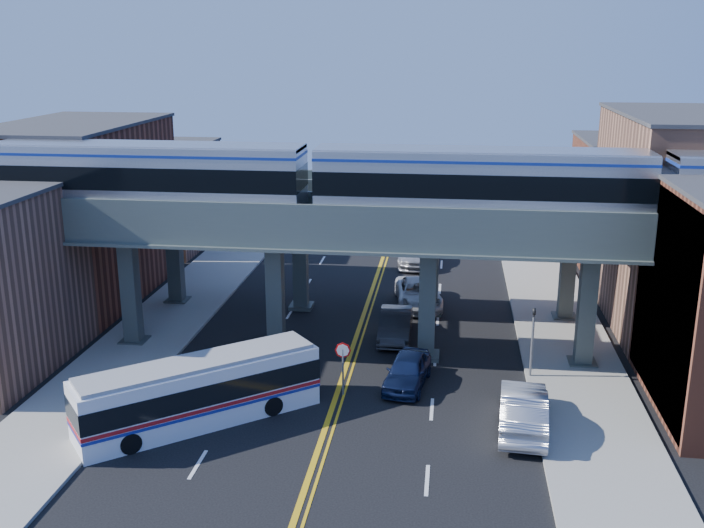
# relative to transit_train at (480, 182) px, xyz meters

# --- Properties ---
(ground) EXTENTS (120.00, 120.00, 0.00)m
(ground) POSITION_rel_transit_train_xyz_m (-6.42, -8.00, -9.38)
(ground) COLOR black
(ground) RESTS_ON ground
(sidewalk_west) EXTENTS (5.00, 70.00, 0.16)m
(sidewalk_west) POSITION_rel_transit_train_xyz_m (-17.92, 2.00, -9.30)
(sidewalk_west) COLOR gray
(sidewalk_west) RESTS_ON ground
(sidewalk_east) EXTENTS (5.00, 70.00, 0.16)m
(sidewalk_east) POSITION_rel_transit_train_xyz_m (5.08, 2.00, -9.30)
(sidewalk_east) COLOR gray
(sidewalk_east) RESTS_ON ground
(building_west_b) EXTENTS (8.00, 14.00, 11.00)m
(building_west_b) POSITION_rel_transit_train_xyz_m (-24.92, 8.00, -3.88)
(building_west_b) COLOR brown
(building_west_b) RESTS_ON ground
(building_west_c) EXTENTS (8.00, 10.00, 8.00)m
(building_west_c) POSITION_rel_transit_train_xyz_m (-24.92, 21.00, -5.38)
(building_west_c) COLOR #90614A
(building_west_c) RESTS_ON ground
(building_east_b) EXTENTS (8.00, 14.00, 12.00)m
(building_east_b) POSITION_rel_transit_train_xyz_m (12.08, 8.00, -3.38)
(building_east_b) COLOR #90614A
(building_east_b) RESTS_ON ground
(building_east_c) EXTENTS (8.00, 10.00, 9.00)m
(building_east_c) POSITION_rel_transit_train_xyz_m (12.08, 21.00, -4.88)
(building_east_c) COLOR brown
(building_east_c) RESTS_ON ground
(mural_panel) EXTENTS (0.10, 9.50, 9.50)m
(mural_panel) POSITION_rel_transit_train_xyz_m (8.13, -4.00, -4.63)
(mural_panel) COLOR teal
(mural_panel) RESTS_ON ground
(elevated_viaduct_near) EXTENTS (52.00, 3.60, 7.40)m
(elevated_viaduct_near) POSITION_rel_transit_train_xyz_m (-6.42, 0.00, -2.91)
(elevated_viaduct_near) COLOR #414C48
(elevated_viaduct_near) RESTS_ON ground
(elevated_viaduct_far) EXTENTS (52.00, 3.60, 7.40)m
(elevated_viaduct_far) POSITION_rel_transit_train_xyz_m (-6.42, 7.00, -2.91)
(elevated_viaduct_far) COLOR #414C48
(elevated_viaduct_far) RESTS_ON ground
(transit_train) EXTENTS (50.04, 3.14, 3.66)m
(transit_train) POSITION_rel_transit_train_xyz_m (0.00, 0.00, 0.00)
(transit_train) COLOR black
(transit_train) RESTS_ON elevated_viaduct_near
(stop_sign) EXTENTS (0.76, 0.09, 2.63)m
(stop_sign) POSITION_rel_transit_train_xyz_m (-6.12, -5.00, -7.62)
(stop_sign) COLOR slate
(stop_sign) RESTS_ON ground
(traffic_signal) EXTENTS (0.15, 0.18, 4.10)m
(traffic_signal) POSITION_rel_transit_train_xyz_m (2.78, -2.00, -7.08)
(traffic_signal) COLOR slate
(traffic_signal) RESTS_ON ground
(transit_bus) EXTENTS (9.76, 8.57, 2.74)m
(transit_bus) POSITION_rel_transit_train_xyz_m (-11.91, -8.51, -7.97)
(transit_bus) COLOR white
(transit_bus) RESTS_ON ground
(car_lane_a) EXTENTS (2.43, 4.75, 1.55)m
(car_lane_a) POSITION_rel_transit_train_xyz_m (-3.18, -3.59, -8.61)
(car_lane_a) COLOR #0F1939
(car_lane_a) RESTS_ON ground
(car_lane_b) EXTENTS (1.78, 4.96, 1.63)m
(car_lane_b) POSITION_rel_transit_train_xyz_m (-4.21, 2.56, -8.57)
(car_lane_b) COLOR #303033
(car_lane_b) RESTS_ON ground
(car_lane_c) EXTENTS (3.41, 6.10, 1.61)m
(car_lane_c) POSITION_rel_transit_train_xyz_m (-3.21, 8.43, -8.57)
(car_lane_c) COLOR silver
(car_lane_c) RESTS_ON ground
(car_lane_d) EXTENTS (2.67, 6.16, 1.77)m
(car_lane_d) POSITION_rel_transit_train_xyz_m (-3.73, 18.06, -8.50)
(car_lane_d) COLOR #9F9FA4
(car_lane_d) RESTS_ON ground
(car_parked_curb) EXTENTS (2.36, 5.74, 1.85)m
(car_parked_curb) POSITION_rel_transit_train_xyz_m (1.98, -7.38, -8.46)
(car_parked_curb) COLOR #9D9CA1
(car_parked_curb) RESTS_ON ground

